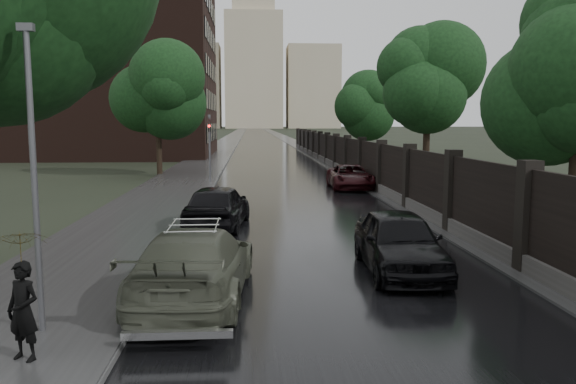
{
  "coord_description": "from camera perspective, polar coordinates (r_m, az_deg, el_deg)",
  "views": [
    {
      "loc": [
        -1.93,
        -7.69,
        3.6
      ],
      "look_at": [
        -0.83,
        8.96,
        1.5
      ],
      "focal_mm": 35.0,
      "sensor_mm": 36.0,
      "label": 1
    }
  ],
  "objects": [
    {
      "name": "car_right_far",
      "position": [
        30.37,
        6.33,
        1.55
      ],
      "size": [
        2.26,
        4.73,
        1.3
      ],
      "primitive_type": "imported",
      "rotation": [
        0.0,
        0.0,
        -0.02
      ],
      "color": "black",
      "rests_on": "ground"
    },
    {
      "name": "volga_sedan",
      "position": [
        11.57,
        -9.44,
        -7.2
      ],
      "size": [
        2.45,
        5.28,
        1.49
      ],
      "primitive_type": "imported",
      "rotation": [
        0.0,
        0.0,
        3.07
      ],
      "color": "#4D5141",
      "rests_on": "ground"
    },
    {
      "name": "sidewalk_left",
      "position": [
        197.76,
        -5.0,
        6.12
      ],
      "size": [
        4.0,
        420.0,
        0.16
      ],
      "primitive_type": "cube",
      "color": "#2D2D2D",
      "rests_on": "ground"
    },
    {
      "name": "tree_right_b",
      "position": [
        31.18,
        14.01,
        9.44
      ],
      "size": [
        4.08,
        4.08,
        7.01
      ],
      "color": "black",
      "rests_on": "ground"
    },
    {
      "name": "car_right_near",
      "position": [
        13.73,
        11.24,
        -4.97
      ],
      "size": [
        1.91,
        4.42,
        1.49
      ],
      "primitive_type": "imported",
      "rotation": [
        0.0,
        0.0,
        -0.03
      ],
      "color": "black",
      "rests_on": "ground"
    },
    {
      "name": "fence_right",
      "position": [
        40.32,
        5.55,
        3.45
      ],
      "size": [
        0.45,
        75.72,
        2.7
      ],
      "color": "#383533",
      "rests_on": "ground"
    },
    {
      "name": "pedestrian_umbrella",
      "position": [
        8.9,
        -25.58,
        -6.03
      ],
      "size": [
        1.13,
        1.13,
        2.28
      ],
      "rotation": [
        0.0,
        0.0,
        -0.43
      ],
      "color": "black",
      "rests_on": "sidewalk_left"
    },
    {
      "name": "tree_right_c",
      "position": [
        48.63,
        7.48,
        8.7
      ],
      "size": [
        4.08,
        4.08,
        7.01
      ],
      "color": "black",
      "rests_on": "ground"
    },
    {
      "name": "ground",
      "position": [
        8.7,
        9.82,
        -17.36
      ],
      "size": [
        800.0,
        800.0,
        0.0
      ],
      "primitive_type": "plane",
      "color": "black",
      "rests_on": "ground"
    },
    {
      "name": "stalinist_tower",
      "position": [
        309.65,
        -3.51,
        13.6
      ],
      "size": [
        92.0,
        30.0,
        159.0
      ],
      "color": "tan",
      "rests_on": "ground"
    },
    {
      "name": "hatchback_left",
      "position": [
        19.14,
        -7.17,
        -1.41
      ],
      "size": [
        2.32,
        4.66,
        1.52
      ],
      "primitive_type": "imported",
      "rotation": [
        0.0,
        0.0,
        3.02
      ],
      "color": "black",
      "rests_on": "ground"
    },
    {
      "name": "tree_left_far",
      "position": [
        38.21,
        -13.11,
        9.45
      ],
      "size": [
        4.25,
        4.25,
        7.39
      ],
      "color": "black",
      "rests_on": "ground"
    },
    {
      "name": "lamp_post",
      "position": [
        9.86,
        -24.38,
        1.14
      ],
      "size": [
        0.25,
        0.12,
        5.11
      ],
      "color": "#59595E",
      "rests_on": "ground"
    },
    {
      "name": "traffic_light",
      "position": [
        32.79,
        -7.97,
        5.0
      ],
      "size": [
        0.16,
        0.32,
        4.0
      ],
      "color": "#59595E",
      "rests_on": "ground"
    },
    {
      "name": "brick_building",
      "position": [
        62.14,
        -19.25,
        12.68
      ],
      "size": [
        24.0,
        18.0,
        20.0
      ],
      "primitive_type": "cube",
      "color": "black",
      "rests_on": "ground"
    },
    {
      "name": "verge_right",
      "position": [
        197.86,
        -1.65,
        6.13
      ],
      "size": [
        3.0,
        420.0,
        0.08
      ],
      "primitive_type": "cube",
      "color": "#2D2D2D",
      "rests_on": "ground"
    },
    {
      "name": "road",
      "position": [
        197.73,
        -3.25,
        6.11
      ],
      "size": [
        8.0,
        420.0,
        0.02
      ],
      "primitive_type": "cube",
      "color": "black",
      "rests_on": "ground"
    }
  ]
}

